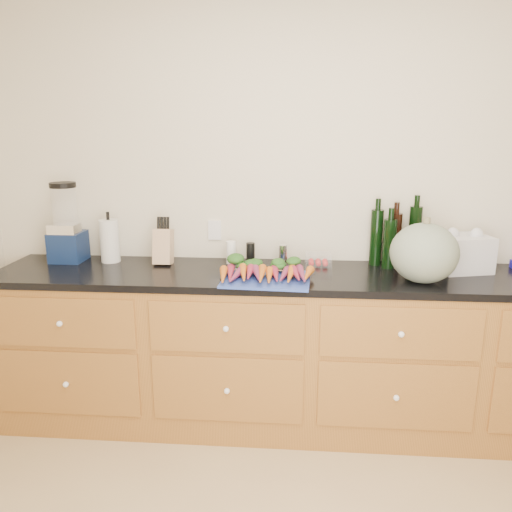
# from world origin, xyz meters

# --- Properties ---
(wall_back) EXTENTS (4.10, 0.05, 2.60)m
(wall_back) POSITION_xyz_m (0.00, 1.62, 1.30)
(wall_back) COLOR beige
(wall_back) RESTS_ON ground
(cabinets) EXTENTS (3.60, 0.64, 0.90)m
(cabinets) POSITION_xyz_m (0.00, 1.30, 0.45)
(cabinets) COLOR brown
(cabinets) RESTS_ON ground
(countertop) EXTENTS (3.64, 0.62, 0.04)m
(countertop) POSITION_xyz_m (0.00, 1.30, 0.92)
(countertop) COLOR black
(countertop) RESTS_ON cabinets
(cutting_board) EXTENTS (0.48, 0.38, 0.01)m
(cutting_board) POSITION_xyz_m (-0.25, 1.14, 0.95)
(cutting_board) COLOR #2B45A5
(cutting_board) RESTS_ON countertop
(carrots) EXTENTS (0.51, 0.35, 0.07)m
(carrots) POSITION_xyz_m (-0.25, 1.18, 0.98)
(carrots) COLOR #CE6318
(carrots) RESTS_ON cutting_board
(squash) EXTENTS (0.35, 0.35, 0.32)m
(squash) POSITION_xyz_m (0.58, 1.18, 1.10)
(squash) COLOR slate
(squash) RESTS_ON countertop
(blender_appliance) EXTENTS (0.19, 0.19, 0.48)m
(blender_appliance) POSITION_xyz_m (-1.49, 1.46, 1.15)
(blender_appliance) COLOR #0F214A
(blender_appliance) RESTS_ON countertop
(paper_towel) EXTENTS (0.12, 0.12, 0.26)m
(paper_towel) POSITION_xyz_m (-1.23, 1.46, 1.07)
(paper_towel) COLOR silver
(paper_towel) RESTS_ON countertop
(knife_block) EXTENTS (0.11, 0.11, 0.21)m
(knife_block) POSITION_xyz_m (-0.89, 1.44, 1.05)
(knife_block) COLOR tan
(knife_block) RESTS_ON countertop
(grinder_salt) EXTENTS (0.06, 0.06, 0.14)m
(grinder_salt) POSITION_xyz_m (-0.48, 1.48, 1.01)
(grinder_salt) COLOR white
(grinder_salt) RESTS_ON countertop
(grinder_pepper) EXTENTS (0.05, 0.05, 0.13)m
(grinder_pepper) POSITION_xyz_m (-0.36, 1.48, 1.00)
(grinder_pepper) COLOR black
(grinder_pepper) RESTS_ON countertop
(canister_chrome) EXTENTS (0.05, 0.05, 0.12)m
(canister_chrome) POSITION_xyz_m (-0.17, 1.48, 1.00)
(canister_chrome) COLOR white
(canister_chrome) RESTS_ON countertop
(tomato_box) EXTENTS (0.16, 0.12, 0.07)m
(tomato_box) POSITION_xyz_m (0.04, 1.47, 0.98)
(tomato_box) COLOR white
(tomato_box) RESTS_ON countertop
(bottles) EXTENTS (0.29, 0.15, 0.35)m
(bottles) POSITION_xyz_m (0.49, 1.51, 1.10)
(bottles) COLOR black
(bottles) RESTS_ON countertop
(grocery_bag) EXTENTS (0.33, 0.29, 0.21)m
(grocery_bag) POSITION_xyz_m (0.86, 1.42, 1.04)
(grocery_bag) COLOR silver
(grocery_bag) RESTS_ON countertop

